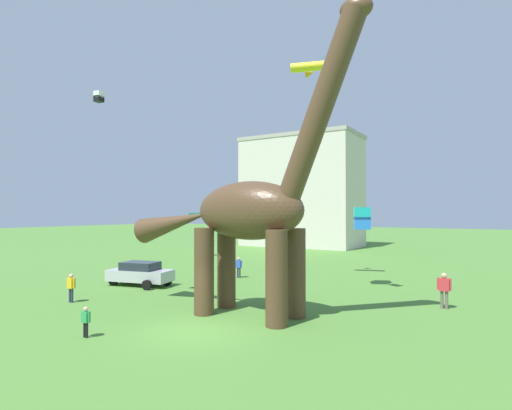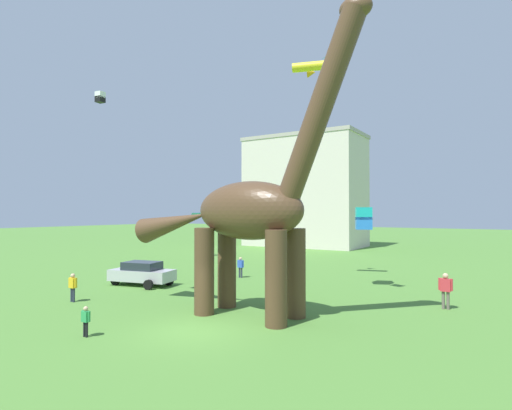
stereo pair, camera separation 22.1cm
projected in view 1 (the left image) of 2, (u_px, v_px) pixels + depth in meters
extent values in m
plane|color=#4C7F33|center=(195.00, 331.00, 16.45)|extent=(240.00, 240.00, 0.00)
cylinder|color=#513823|center=(295.00, 273.00, 18.74)|extent=(0.94, 0.94, 4.07)
cylinder|color=#513823|center=(277.00, 278.00, 17.21)|extent=(0.94, 0.94, 4.07)
cylinder|color=#513823|center=(226.00, 267.00, 20.79)|extent=(0.94, 0.94, 4.07)
cylinder|color=#513823|center=(204.00, 271.00, 19.25)|extent=(0.94, 0.94, 4.07)
ellipsoid|color=#513823|center=(249.00, 211.00, 19.05)|extent=(5.57, 2.40, 2.74)
cylinder|color=#513823|center=(321.00, 106.00, 17.23)|extent=(4.01, 1.03, 7.94)
ellipsoid|color=#513823|center=(356.00, 8.00, 16.50)|extent=(1.37, 0.86, 0.94)
cone|color=#513823|center=(174.00, 223.00, 21.49)|extent=(4.90, 1.37, 2.32)
cube|color=#B7B7BC|center=(140.00, 275.00, 26.81)|extent=(4.49, 2.69, 0.72)
cube|color=#232B35|center=(140.00, 266.00, 26.82)|extent=(2.56, 2.04, 0.52)
cylinder|color=black|center=(167.00, 281.00, 26.75)|extent=(0.65, 0.35, 0.62)
cylinder|color=black|center=(147.00, 285.00, 25.23)|extent=(0.65, 0.35, 0.62)
cylinder|color=black|center=(134.00, 277.00, 28.38)|extent=(0.65, 0.35, 0.62)
cylinder|color=black|center=(113.00, 281.00, 26.86)|extent=(0.65, 0.35, 0.62)
cylinder|color=black|center=(85.00, 330.00, 15.69)|extent=(0.10, 0.10, 0.58)
cylinder|color=black|center=(87.00, 330.00, 15.62)|extent=(0.10, 0.10, 0.58)
cube|color=green|center=(86.00, 317.00, 15.66)|extent=(0.32, 0.19, 0.41)
sphere|color=tan|center=(86.00, 309.00, 15.67)|extent=(0.18, 0.18, 0.18)
cylinder|color=green|center=(83.00, 316.00, 15.76)|extent=(0.08, 0.08, 0.39)
cylinder|color=green|center=(89.00, 317.00, 15.57)|extent=(0.08, 0.08, 0.39)
cylinder|color=#2D3347|center=(70.00, 295.00, 21.81)|extent=(0.13, 0.13, 0.76)
cylinder|color=#2D3347|center=(72.00, 296.00, 21.71)|extent=(0.13, 0.13, 0.76)
cube|color=yellow|center=(71.00, 283.00, 21.77)|extent=(0.41, 0.25, 0.54)
sphere|color=tan|center=(71.00, 276.00, 21.78)|extent=(0.24, 0.24, 0.24)
cylinder|color=yellow|center=(68.00, 282.00, 21.90)|extent=(0.10, 0.10, 0.51)
cylinder|color=yellow|center=(74.00, 283.00, 21.65)|extent=(0.10, 0.10, 0.51)
cylinder|color=#2D3347|center=(238.00, 273.00, 30.03)|extent=(0.12, 0.12, 0.75)
cylinder|color=#2D3347|center=(240.00, 273.00, 29.94)|extent=(0.12, 0.12, 0.75)
cube|color=blue|center=(239.00, 264.00, 29.99)|extent=(0.40, 0.25, 0.53)
sphere|color=tan|center=(239.00, 259.00, 30.00)|extent=(0.23, 0.23, 0.23)
cylinder|color=blue|center=(236.00, 263.00, 30.12)|extent=(0.10, 0.10, 0.50)
cylinder|color=blue|center=(241.00, 264.00, 29.87)|extent=(0.10, 0.10, 0.50)
cylinder|color=#6B6056|center=(442.00, 300.00, 20.42)|extent=(0.15, 0.15, 0.88)
cylinder|color=#6B6056|center=(447.00, 300.00, 20.30)|extent=(0.15, 0.15, 0.88)
cube|color=#D1333D|center=(444.00, 285.00, 20.37)|extent=(0.48, 0.29, 0.63)
sphere|color=tan|center=(444.00, 276.00, 20.38)|extent=(0.28, 0.28, 0.28)
cylinder|color=#D1333D|center=(438.00, 283.00, 20.52)|extent=(0.12, 0.12, 0.60)
cylinder|color=#D1333D|center=(450.00, 284.00, 20.23)|extent=(0.12, 0.12, 0.60)
cube|color=#287AE5|center=(197.00, 214.00, 43.95)|extent=(2.08, 2.08, 0.24)
cube|color=#19B2B7|center=(362.00, 213.00, 26.24)|extent=(1.30, 1.30, 0.80)
cube|color=#287AE5|center=(362.00, 223.00, 26.23)|extent=(1.30, 1.30, 0.80)
cube|color=#19B2B7|center=(331.00, 55.00, 21.54)|extent=(0.99, 0.86, 0.28)
cylinder|color=black|center=(331.00, 65.00, 21.53)|extent=(0.01, 0.01, 0.82)
cube|color=white|center=(99.00, 94.00, 21.60)|extent=(0.44, 0.44, 0.32)
cube|color=black|center=(99.00, 99.00, 21.60)|extent=(0.44, 0.44, 0.32)
cylinder|color=yellow|center=(308.00, 67.00, 27.72)|extent=(2.35, 1.28, 0.63)
cone|color=orange|center=(310.00, 73.00, 28.93)|extent=(0.74, 0.80, 0.66)
cube|color=beige|center=(301.00, 193.00, 58.58)|extent=(16.15, 8.58, 15.17)
cube|color=#ABA396|center=(301.00, 139.00, 58.72)|extent=(16.47, 8.75, 0.50)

